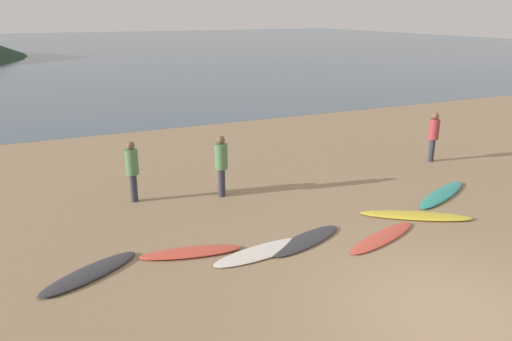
{
  "coord_description": "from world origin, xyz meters",
  "views": [
    {
      "loc": [
        -5.56,
        -4.78,
        4.59
      ],
      "look_at": [
        -0.47,
        6.3,
        0.6
      ],
      "focal_mm": 34.41,
      "sensor_mm": 36.0,
      "label": 1
    }
  ],
  "objects_px": {
    "surfboard_5": "(416,216)",
    "person_1": "(221,161)",
    "surfboard_4": "(382,237)",
    "person_2": "(434,133)",
    "surfboard_3": "(306,240)",
    "surfboard_1": "(191,252)",
    "person_0": "(132,167)",
    "surfboard_2": "(263,251)",
    "surfboard_0": "(90,273)",
    "surfboard_6": "(442,194)"
  },
  "relations": [
    {
      "from": "surfboard_5",
      "to": "person_1",
      "type": "xyz_separation_m",
      "value": [
        -3.61,
        3.18,
        0.9
      ]
    },
    {
      "from": "surfboard_4",
      "to": "person_2",
      "type": "height_order",
      "value": "person_2"
    },
    {
      "from": "person_2",
      "to": "surfboard_3",
      "type": "bearing_deg",
      "value": -123.74
    },
    {
      "from": "person_1",
      "to": "surfboard_1",
      "type": "bearing_deg",
      "value": 134.0
    },
    {
      "from": "surfboard_4",
      "to": "surfboard_5",
      "type": "height_order",
      "value": "surfboard_5"
    },
    {
      "from": "person_0",
      "to": "surfboard_3",
      "type": "bearing_deg",
      "value": 9.77
    },
    {
      "from": "surfboard_2",
      "to": "person_0",
      "type": "relative_size",
      "value": 1.43
    },
    {
      "from": "surfboard_2",
      "to": "surfboard_3",
      "type": "relative_size",
      "value": 1.09
    },
    {
      "from": "surfboard_0",
      "to": "surfboard_4",
      "type": "relative_size",
      "value": 0.92
    },
    {
      "from": "surfboard_4",
      "to": "person_2",
      "type": "distance_m",
      "value": 6.38
    },
    {
      "from": "surfboard_4",
      "to": "surfboard_5",
      "type": "distance_m",
      "value": 1.54
    },
    {
      "from": "surfboard_3",
      "to": "surfboard_4",
      "type": "relative_size",
      "value": 0.93
    },
    {
      "from": "surfboard_4",
      "to": "surfboard_6",
      "type": "xyz_separation_m",
      "value": [
        3.03,
        1.39,
        0.01
      ]
    },
    {
      "from": "surfboard_5",
      "to": "person_0",
      "type": "xyz_separation_m",
      "value": [
        -5.74,
        3.76,
        0.87
      ]
    },
    {
      "from": "person_0",
      "to": "person_2",
      "type": "bearing_deg",
      "value": 60.72
    },
    {
      "from": "surfboard_3",
      "to": "surfboard_4",
      "type": "height_order",
      "value": "surfboard_3"
    },
    {
      "from": "surfboard_2",
      "to": "surfboard_4",
      "type": "bearing_deg",
      "value": -18.84
    },
    {
      "from": "surfboard_1",
      "to": "surfboard_6",
      "type": "distance_m",
      "value": 6.92
    },
    {
      "from": "surfboard_4",
      "to": "surfboard_5",
      "type": "bearing_deg",
      "value": 3.25
    },
    {
      "from": "person_1",
      "to": "surfboard_6",
      "type": "bearing_deg",
      "value": -128.69
    },
    {
      "from": "person_1",
      "to": "surfboard_4",
      "type": "bearing_deg",
      "value": -164.02
    },
    {
      "from": "surfboard_2",
      "to": "surfboard_6",
      "type": "relative_size",
      "value": 0.85
    },
    {
      "from": "surfboard_2",
      "to": "surfboard_5",
      "type": "height_order",
      "value": "surfboard_5"
    },
    {
      "from": "person_2",
      "to": "person_1",
      "type": "bearing_deg",
      "value": -149.83
    },
    {
      "from": "surfboard_1",
      "to": "surfboard_4",
      "type": "relative_size",
      "value": 0.91
    },
    {
      "from": "surfboard_2",
      "to": "person_2",
      "type": "distance_m",
      "value": 8.33
    },
    {
      "from": "person_2",
      "to": "surfboard_4",
      "type": "bearing_deg",
      "value": -112.84
    },
    {
      "from": "surfboard_4",
      "to": "person_2",
      "type": "relative_size",
      "value": 1.39
    },
    {
      "from": "surfboard_5",
      "to": "surfboard_6",
      "type": "bearing_deg",
      "value": 58.82
    },
    {
      "from": "surfboard_4",
      "to": "person_2",
      "type": "xyz_separation_m",
      "value": [
        4.99,
        3.88,
        0.9
      ]
    },
    {
      "from": "surfboard_1",
      "to": "surfboard_3",
      "type": "xyz_separation_m",
      "value": [
        2.34,
        -0.47,
        -0.01
      ]
    },
    {
      "from": "surfboard_3",
      "to": "person_1",
      "type": "distance_m",
      "value": 3.4
    },
    {
      "from": "surfboard_1",
      "to": "surfboard_3",
      "type": "bearing_deg",
      "value": 0.27
    },
    {
      "from": "surfboard_1",
      "to": "surfboard_5",
      "type": "relative_size",
      "value": 0.78
    },
    {
      "from": "surfboard_0",
      "to": "surfboard_6",
      "type": "height_order",
      "value": "surfboard_0"
    },
    {
      "from": "surfboard_0",
      "to": "surfboard_1",
      "type": "xyz_separation_m",
      "value": [
        1.91,
        0.01,
        0.0
      ]
    },
    {
      "from": "surfboard_5",
      "to": "person_2",
      "type": "distance_m",
      "value": 4.93
    },
    {
      "from": "surfboard_1",
      "to": "person_2",
      "type": "distance_m",
      "value": 9.36
    },
    {
      "from": "surfboard_1",
      "to": "person_1",
      "type": "xyz_separation_m",
      "value": [
        1.7,
        2.74,
        0.9
      ]
    },
    {
      "from": "person_1",
      "to": "person_2",
      "type": "xyz_separation_m",
      "value": [
        7.17,
        0.11,
        -0.02
      ]
    },
    {
      "from": "surfboard_3",
      "to": "person_0",
      "type": "relative_size",
      "value": 1.3
    },
    {
      "from": "surfboard_0",
      "to": "surfboard_6",
      "type": "relative_size",
      "value": 0.78
    },
    {
      "from": "surfboard_2",
      "to": "surfboard_0",
      "type": "bearing_deg",
      "value": 162.24
    },
    {
      "from": "surfboard_1",
      "to": "person_0",
      "type": "xyz_separation_m",
      "value": [
        -0.43,
        3.32,
        0.87
      ]
    },
    {
      "from": "surfboard_5",
      "to": "person_0",
      "type": "height_order",
      "value": "person_0"
    },
    {
      "from": "surfboard_4",
      "to": "person_1",
      "type": "relative_size",
      "value": 1.37
    },
    {
      "from": "surfboard_0",
      "to": "surfboard_5",
      "type": "bearing_deg",
      "value": -31.91
    },
    {
      "from": "surfboard_3",
      "to": "surfboard_5",
      "type": "distance_m",
      "value": 2.97
    },
    {
      "from": "person_1",
      "to": "person_0",
      "type": "bearing_deg",
      "value": 60.88
    },
    {
      "from": "surfboard_0",
      "to": "surfboard_5",
      "type": "distance_m",
      "value": 7.24
    }
  ]
}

